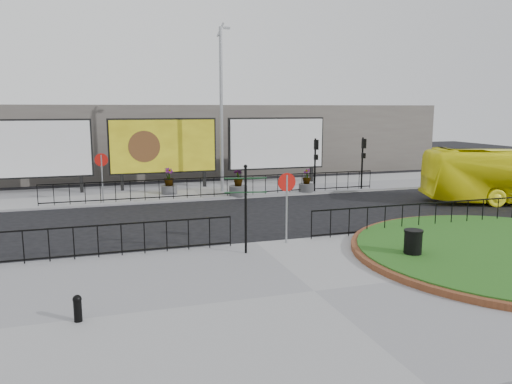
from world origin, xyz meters
name	(u,v)px	position (x,y,z in m)	size (l,w,h in m)	color
ground	(256,245)	(0.00, 0.00, 0.00)	(90.00, 90.00, 0.00)	black
pavement_near	(314,293)	(0.00, -5.00, 0.06)	(30.00, 10.00, 0.12)	gray
pavement_far	(193,191)	(0.00, 12.00, 0.06)	(44.00, 6.00, 0.12)	gray
railing_near_left	(74,243)	(-6.00, -0.30, 0.67)	(10.00, 0.10, 1.10)	black
railing_near_right	(419,217)	(6.50, -0.30, 0.67)	(9.00, 0.10, 1.10)	black
railing_far	(221,186)	(1.00, 9.30, 0.67)	(18.00, 0.10, 1.10)	black
speed_sign_far	(102,167)	(-5.00, 9.40, 1.92)	(0.64, 0.07, 2.47)	gray
speed_sign_near	(287,192)	(1.00, -0.40, 1.92)	(0.64, 0.07, 2.47)	gray
billboard_left	(32,149)	(-8.50, 12.97, 2.60)	(6.20, 0.31, 4.10)	black
billboard_mid	(163,146)	(-1.50, 12.97, 2.60)	(6.20, 0.31, 4.10)	black
billboard_right	(277,144)	(5.50, 12.97, 2.60)	(6.20, 0.31, 4.10)	black
lamp_post	(221,107)	(1.51, 11.00, 4.83)	(0.74, 0.18, 9.23)	gray
signal_pole_a	(316,157)	(6.50, 9.34, 2.10)	(0.22, 0.26, 3.00)	black
signal_pole_b	(363,155)	(9.50, 9.34, 2.10)	(0.22, 0.26, 3.00)	black
building_backdrop	(168,139)	(0.00, 22.00, 2.50)	(40.00, 10.00, 5.00)	#635D56
fingerpost_sign	(246,200)	(-0.71, -1.17, 1.87)	(1.36, 0.46, 2.90)	black
bollard	(78,307)	(-5.75, -5.11, 0.46)	(0.20, 0.20, 0.61)	black
litter_bin	(413,245)	(3.99, -3.50, 0.61)	(0.59, 0.59, 0.97)	black
planter_a	(169,184)	(-1.50, 11.00, 0.69)	(0.86, 0.86, 1.44)	#4C4C4F
planter_b	(238,187)	(2.00, 9.40, 0.59)	(0.99, 0.99, 1.41)	#4C4C4F
planter_c	(306,184)	(6.00, 9.40, 0.58)	(0.86, 0.86, 1.30)	#4C4C4F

